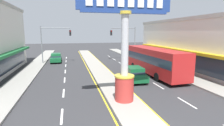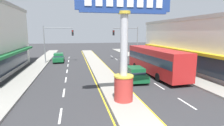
# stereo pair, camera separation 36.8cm
# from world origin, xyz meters

# --- Properties ---
(median_strip) EXTENTS (2.44, 52.00, 0.14)m
(median_strip) POSITION_xyz_m (0.00, 18.00, 0.07)
(median_strip) COLOR gray
(median_strip) RESTS_ON ground
(sidewalk_left) EXTENTS (2.48, 60.00, 0.18)m
(sidewalk_left) POSITION_xyz_m (-9.06, 16.00, 0.09)
(sidewalk_left) COLOR gray
(sidewalk_left) RESTS_ON ground
(sidewalk_right) EXTENTS (2.48, 60.00, 0.18)m
(sidewalk_right) POSITION_xyz_m (9.06, 16.00, 0.09)
(sidewalk_right) COLOR gray
(sidewalk_right) RESTS_ON ground
(lane_markings) EXTENTS (9.18, 52.00, 0.01)m
(lane_markings) POSITION_xyz_m (0.00, 16.65, 0.00)
(lane_markings) COLOR silver
(lane_markings) RESTS_ON ground
(district_sign) EXTENTS (6.77, 1.47, 7.81)m
(district_sign) POSITION_xyz_m (-0.00, 6.05, 3.74)
(district_sign) COLOR #B7332D
(district_sign) RESTS_ON median_strip
(storefront_right) EXTENTS (10.84, 24.26, 7.13)m
(storefront_right) POSITION_xyz_m (15.71, 15.66, 3.57)
(storefront_right) COLOR silver
(storefront_right) RESTS_ON ground
(traffic_light_left_side) EXTENTS (4.86, 0.46, 6.20)m
(traffic_light_left_side) POSITION_xyz_m (-6.46, 24.75, 4.25)
(traffic_light_left_side) COLOR slate
(traffic_light_left_side) RESTS_ON ground
(traffic_light_right_side) EXTENTS (4.86, 0.46, 6.20)m
(traffic_light_right_side) POSITION_xyz_m (6.46, 25.45, 4.25)
(traffic_light_right_side) COLOR slate
(traffic_light_right_side) RESTS_ON ground
(bus_near_right_lane) EXTENTS (3.04, 11.30, 3.26)m
(bus_near_right_lane) POSITION_xyz_m (6.17, 13.63, 1.87)
(bus_near_right_lane) COLOR #B21E1E
(bus_near_right_lane) RESTS_ON ground
(sedan_far_right_lane) EXTENTS (1.98, 4.37, 1.53)m
(sedan_far_right_lane) POSITION_xyz_m (2.87, 11.52, 0.79)
(sedan_far_right_lane) COLOR #14562D
(sedan_far_right_lane) RESTS_ON ground
(sedan_near_left_lane) EXTENTS (1.90, 4.33, 1.53)m
(sedan_near_left_lane) POSITION_xyz_m (-6.17, 26.12, 0.79)
(sedan_near_left_lane) COLOR #14562D
(sedan_near_left_lane) RESTS_ON ground
(pedestrian_near_kerb) EXTENTS (0.43, 0.28, 1.60)m
(pedestrian_near_kerb) POSITION_xyz_m (8.62, 13.65, 1.08)
(pedestrian_near_kerb) COLOR black
(pedestrian_near_kerb) RESTS_ON sidewalk_right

